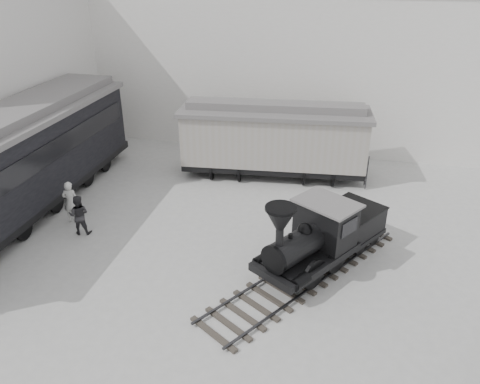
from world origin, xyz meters
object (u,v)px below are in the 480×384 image
(visitor_a, at_px, (71,202))
(boxcar, at_px, (274,138))
(passenger_coach, at_px, (13,165))
(visitor_b, at_px, (79,215))
(locomotive, at_px, (319,239))

(visitor_a, bearing_deg, boxcar, -146.83)
(passenger_coach, xyz_separation_m, visitor_b, (3.07, -0.71, -1.43))
(boxcar, distance_m, visitor_a, 9.55)
(passenger_coach, xyz_separation_m, visitor_a, (2.30, -0.00, -1.34))
(visitor_a, bearing_deg, visitor_b, 127.18)
(locomotive, height_order, visitor_a, locomotive)
(passenger_coach, height_order, visitor_b, passenger_coach)
(passenger_coach, bearing_deg, boxcar, 33.71)
(locomotive, xyz_separation_m, visitor_a, (-9.80, 0.79, -0.23))
(visitor_a, relative_size, visitor_b, 1.11)
(visitor_a, height_order, visitor_b, visitor_a)
(locomotive, distance_m, visitor_b, 9.04)
(locomotive, height_order, passenger_coach, passenger_coach)
(passenger_coach, bearing_deg, visitor_b, -14.33)
(locomotive, distance_m, passenger_coach, 12.18)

